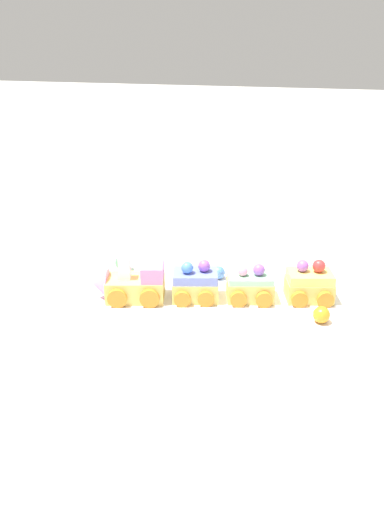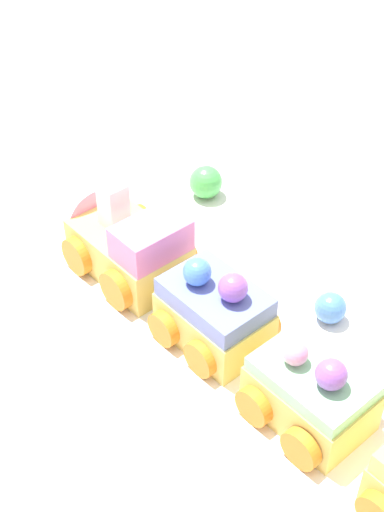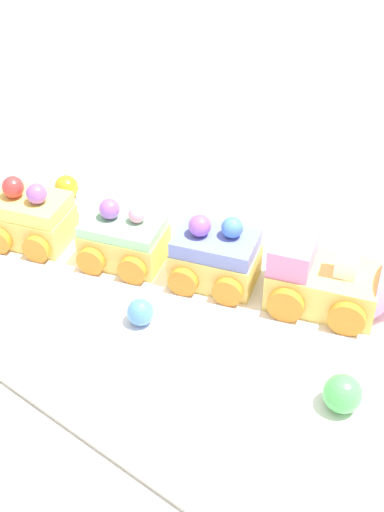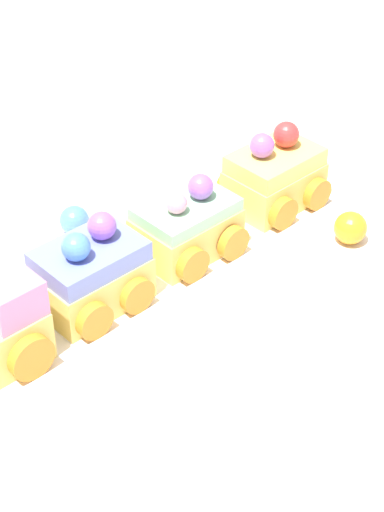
{
  "view_description": "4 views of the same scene",
  "coord_description": "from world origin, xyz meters",
  "px_view_note": "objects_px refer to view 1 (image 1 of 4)",
  "views": [
    {
      "loc": [
        -0.22,
        0.71,
        0.4
      ],
      "look_at": [
        0.04,
        -0.01,
        0.08
      ],
      "focal_mm": 35.0,
      "sensor_mm": 36.0,
      "label": 1
    },
    {
      "loc": [
        -0.3,
        0.16,
        0.39
      ],
      "look_at": [
        0.04,
        0.02,
        0.08
      ],
      "focal_mm": 50.0,
      "sensor_mm": 36.0,
      "label": 2
    },
    {
      "loc": [
        0.32,
        -0.41,
        0.43
      ],
      "look_at": [
        0.0,
        0.0,
        0.03
      ],
      "focal_mm": 50.0,
      "sensor_mm": 36.0,
      "label": 3
    },
    {
      "loc": [
        0.15,
        0.46,
        0.41
      ],
      "look_at": [
        -0.04,
        0.04,
        0.05
      ],
      "focal_mm": 60.0,
      "sensor_mm": 36.0,
      "label": 4
    }
  ],
  "objects_px": {
    "cake_train_locomotive": "(131,284)",
    "gumball_orange": "(321,315)",
    "cake_car_lemon": "(309,285)",
    "gumball_green": "(123,263)",
    "cake_car_mint": "(250,286)",
    "gumball_blue": "(219,273)",
    "cake_car_blueberry": "(195,285)"
  },
  "relations": [
    {
      "from": "cake_car_lemon",
      "to": "gumball_green",
      "type": "bearing_deg",
      "value": -19.33
    },
    {
      "from": "cake_train_locomotive",
      "to": "gumball_blue",
      "type": "distance_m",
      "value": 0.17
    },
    {
      "from": "cake_train_locomotive",
      "to": "gumball_blue",
      "type": "relative_size",
      "value": 5.47
    },
    {
      "from": "gumball_green",
      "to": "cake_car_mint",
      "type": "bearing_deg",
      "value": 172.26
    },
    {
      "from": "cake_car_lemon",
      "to": "gumball_orange",
      "type": "distance_m",
      "value": 0.08
    },
    {
      "from": "cake_car_blueberry",
      "to": "cake_car_mint",
      "type": "bearing_deg",
      "value": -179.96
    },
    {
      "from": "cake_car_lemon",
      "to": "gumball_blue",
      "type": "bearing_deg",
      "value": -27.79
    },
    {
      "from": "gumball_orange",
      "to": "cake_car_mint",
      "type": "bearing_deg",
      "value": -18.62
    },
    {
      "from": "cake_train_locomotive",
      "to": "gumball_orange",
      "type": "bearing_deg",
      "value": 165.35
    },
    {
      "from": "cake_train_locomotive",
      "to": "gumball_blue",
      "type": "xyz_separation_m",
      "value": [
        -0.12,
        -0.12,
        -0.01
      ]
    },
    {
      "from": "cake_car_lemon",
      "to": "cake_car_mint",
      "type": "bearing_deg",
      "value": 0.21
    },
    {
      "from": "cake_train_locomotive",
      "to": "gumball_green",
      "type": "xyz_separation_m",
      "value": [
        0.06,
        -0.1,
        -0.01
      ]
    },
    {
      "from": "cake_train_locomotive",
      "to": "gumball_blue",
      "type": "bearing_deg",
      "value": -152.56
    },
    {
      "from": "cake_train_locomotive",
      "to": "cake_car_blueberry",
      "type": "distance_m",
      "value": 0.11
    },
    {
      "from": "cake_car_lemon",
      "to": "cake_car_blueberry",
      "type": "bearing_deg",
      "value": 0.13
    },
    {
      "from": "cake_car_mint",
      "to": "gumball_blue",
      "type": "bearing_deg",
      "value": -57.97
    },
    {
      "from": "cake_car_blueberry",
      "to": "gumball_green",
      "type": "relative_size",
      "value": 2.93
    },
    {
      "from": "gumball_orange",
      "to": "gumball_green",
      "type": "relative_size",
      "value": 0.87
    },
    {
      "from": "cake_car_blueberry",
      "to": "gumball_blue",
      "type": "height_order",
      "value": "cake_car_blueberry"
    },
    {
      "from": "cake_train_locomotive",
      "to": "cake_car_lemon",
      "type": "bearing_deg",
      "value": -179.96
    },
    {
      "from": "cake_train_locomotive",
      "to": "cake_car_blueberry",
      "type": "xyz_separation_m",
      "value": [
        -0.1,
        -0.03,
        -0.0
      ]
    },
    {
      "from": "cake_car_blueberry",
      "to": "gumball_green",
      "type": "bearing_deg",
      "value": -40.07
    },
    {
      "from": "gumball_orange",
      "to": "gumball_blue",
      "type": "relative_size",
      "value": 1.1
    },
    {
      "from": "gumball_blue",
      "to": "cake_train_locomotive",
      "type": "bearing_deg",
      "value": 46.46
    },
    {
      "from": "cake_car_mint",
      "to": "gumball_green",
      "type": "height_order",
      "value": "cake_car_mint"
    },
    {
      "from": "cake_car_lemon",
      "to": "gumball_blue",
      "type": "height_order",
      "value": "cake_car_lemon"
    },
    {
      "from": "cake_train_locomotive",
      "to": "cake_car_lemon",
      "type": "relative_size",
      "value": 1.48
    },
    {
      "from": "cake_car_mint",
      "to": "gumball_orange",
      "type": "distance_m",
      "value": 0.13
    },
    {
      "from": "cake_car_blueberry",
      "to": "cake_car_mint",
      "type": "height_order",
      "value": "cake_car_blueberry"
    },
    {
      "from": "cake_car_lemon",
      "to": "gumball_green",
      "type": "height_order",
      "value": "cake_car_lemon"
    },
    {
      "from": "gumball_green",
      "to": "gumball_orange",
      "type": "bearing_deg",
      "value": 168.62
    },
    {
      "from": "cake_train_locomotive",
      "to": "gumball_orange",
      "type": "height_order",
      "value": "cake_train_locomotive"
    }
  ]
}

